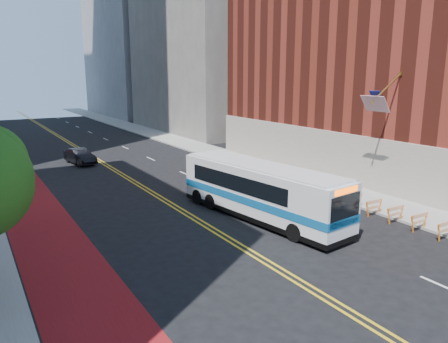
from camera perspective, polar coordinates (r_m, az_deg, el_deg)
name	(u,v)px	position (r m, az deg, el deg)	size (l,w,h in m)	color
ground	(323,296)	(18.15, 12.78, -15.60)	(160.00, 160.00, 0.00)	black
sidewalk_right	(212,152)	(48.22, -1.57, 2.60)	(4.00, 140.00, 0.15)	gray
bus_lane_paint	(12,173)	(42.33, -25.98, -0.21)	(3.60, 140.00, 0.01)	maroon
center_line_inner	(102,164)	(43.66, -15.63, 0.97)	(0.14, 140.00, 0.01)	gold
center_line_outer	(106,163)	(43.75, -15.17, 1.02)	(0.14, 140.00, 0.01)	gold
lane_dashes	(125,148)	(52.61, -12.78, 3.06)	(0.14, 98.20, 0.01)	silver
brick_building	(425,43)	(40.72, 24.76, 15.02)	(18.73, 36.00, 22.00)	maroon
construction_barriers	(407,216)	(26.79, 22.77, -5.34)	(1.42, 10.91, 1.00)	orange
transit_bus	(259,190)	(26.06, 4.64, -2.47)	(4.20, 12.20, 3.29)	silver
car_a	(3,182)	(35.97, -26.90, -1.22)	(1.70, 4.23, 1.44)	black
car_b	(80,156)	(44.16, -18.29, 1.89)	(1.55, 4.44, 1.46)	black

